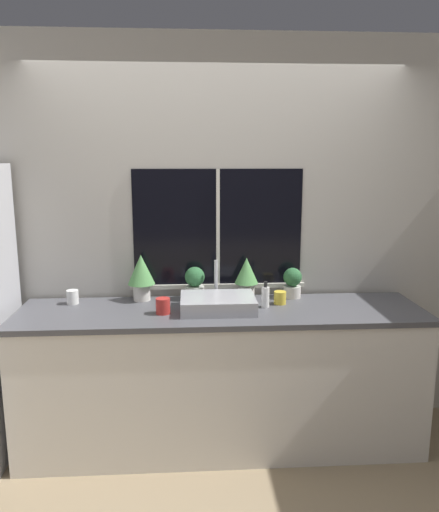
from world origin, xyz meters
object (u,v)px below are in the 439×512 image
object	(u,v)px
soap_bottle	(265,297)
potted_plant_far_right	(292,282)
mug_yellow	(280,298)
mug_white	(73,297)
potted_plant_center_right	(246,275)
sink	(218,303)
potted_plant_far_left	(141,274)
mug_red	(163,306)
potted_plant_center_left	(195,283)

from	to	relation	value
soap_bottle	potted_plant_far_right	bearing A→B (deg)	44.36
mug_yellow	mug_white	bearing A→B (deg)	176.18
potted_plant_center_right	mug_white	size ratio (longest dim) A/B	3.06
sink	soap_bottle	xyz separation A→B (m)	(0.31, 0.04, 0.03)
mug_white	potted_plant_far_left	bearing A→B (deg)	7.35
sink	mug_white	distance (m)	0.98
mug_red	mug_yellow	bearing A→B (deg)	11.70
soap_bottle	potted_plant_far_left	bearing A→B (deg)	165.07
sink	potted_plant_center_right	size ratio (longest dim) A/B	1.66
soap_bottle	potted_plant_center_left	bearing A→B (deg)	154.39
potted_plant_far_left	potted_plant_far_right	world-z (taller)	potted_plant_far_left
mug_yellow	potted_plant_center_right	bearing A→B (deg)	144.09
sink	mug_red	bearing A→B (deg)	-170.97
potted_plant_center_left	potted_plant_far_right	xyz separation A→B (m)	(0.68, 0.00, -0.01)
potted_plant_far_left	mug_yellow	bearing A→B (deg)	-9.24
sink	potted_plant_center_right	bearing A→B (deg)	50.06
soap_bottle	mug_red	world-z (taller)	soap_bottle
potted_plant_far_left	mug_red	xyz separation A→B (m)	(0.16, -0.31, -0.14)
soap_bottle	potted_plant_center_right	bearing A→B (deg)	114.48
potted_plant_far_left	soap_bottle	world-z (taller)	potted_plant_far_left
potted_plant_center_left	mug_white	world-z (taller)	potted_plant_center_left
mug_yellow	mug_red	bearing A→B (deg)	-168.30
potted_plant_far_right	soap_bottle	xyz separation A→B (m)	(-0.22, -0.22, -0.04)
sink	mug_red	xyz separation A→B (m)	(-0.35, -0.05, 0.00)
sink	potted_plant_far_left	size ratio (longest dim) A/B	1.50
mug_white	mug_yellow	size ratio (longest dim) A/B	1.09
potted_plant_far_left	potted_plant_center_left	bearing A→B (deg)	0.00
sink	soap_bottle	size ratio (longest dim) A/B	2.73
sink	potted_plant_far_right	world-z (taller)	sink
potted_plant_far_left	mug_white	size ratio (longest dim) A/B	3.40
potted_plant_center_right	soap_bottle	bearing A→B (deg)	-65.52
potted_plant_center_right	mug_white	world-z (taller)	potted_plant_center_right
potted_plant_center_right	mug_red	distance (m)	0.65
potted_plant_far_right	soap_bottle	world-z (taller)	potted_plant_far_right
potted_plant_far_left	potted_plant_center_left	size ratio (longest dim) A/B	1.40
potted_plant_far_left	mug_white	distance (m)	0.48
potted_plant_far_left	mug_red	world-z (taller)	potted_plant_far_left
potted_plant_center_left	potted_plant_center_right	distance (m)	0.36
mug_white	soap_bottle	bearing A→B (deg)	-7.15
sink	soap_bottle	distance (m)	0.31
potted_plant_far_right	mug_white	size ratio (longest dim) A/B	2.26
mug_yellow	potted_plant_center_left	bearing A→B (deg)	165.03
mug_red	mug_white	distance (m)	0.66
potted_plant_far_left	mug_yellow	distance (m)	0.95
potted_plant_center_left	mug_yellow	world-z (taller)	potted_plant_center_left
potted_plant_far_left	potted_plant_center_right	world-z (taller)	potted_plant_far_left
mug_red	potted_plant_center_left	bearing A→B (deg)	56.59
potted_plant_center_right	potted_plant_far_right	xyz separation A→B (m)	(0.32, 0.00, -0.05)
soap_bottle	mug_white	size ratio (longest dim) A/B	1.86
soap_bottle	mug_red	distance (m)	0.66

